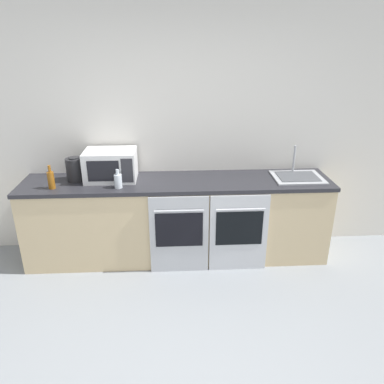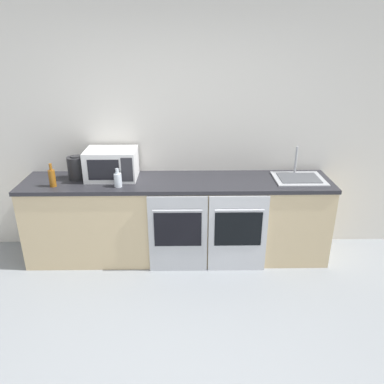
# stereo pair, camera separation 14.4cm
# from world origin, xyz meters

# --- Properties ---
(wall_back) EXTENTS (10.00, 0.06, 2.60)m
(wall_back) POSITION_xyz_m (0.00, 2.18, 1.30)
(wall_back) COLOR silver
(wall_back) RESTS_ON ground_plane
(counter_back) EXTENTS (3.19, 0.62, 0.89)m
(counter_back) POSITION_xyz_m (0.00, 1.85, 0.44)
(counter_back) COLOR #D1B789
(counter_back) RESTS_ON ground_plane
(oven_left) EXTENTS (0.59, 0.06, 0.84)m
(oven_left) POSITION_xyz_m (0.01, 1.54, 0.43)
(oven_left) COLOR #B7BABF
(oven_left) RESTS_ON ground_plane
(oven_right) EXTENTS (0.59, 0.06, 0.84)m
(oven_right) POSITION_xyz_m (0.61, 1.54, 0.43)
(oven_right) COLOR silver
(oven_right) RESTS_ON ground_plane
(microwave) EXTENTS (0.52, 0.38, 0.31)m
(microwave) POSITION_xyz_m (-0.68, 1.93, 1.04)
(microwave) COLOR silver
(microwave) RESTS_ON counter_back
(bottle_amber) EXTENTS (0.07, 0.07, 0.24)m
(bottle_amber) POSITION_xyz_m (-1.22, 1.70, 0.98)
(bottle_amber) COLOR #8C5114
(bottle_amber) RESTS_ON counter_back
(bottle_clear) EXTENTS (0.08, 0.08, 0.19)m
(bottle_clear) POSITION_xyz_m (-0.58, 1.68, 0.96)
(bottle_clear) COLOR silver
(bottle_clear) RESTS_ON counter_back
(kettle) EXTENTS (0.18, 0.18, 0.25)m
(kettle) POSITION_xyz_m (-1.04, 1.91, 1.01)
(kettle) COLOR #232326
(kettle) RESTS_ON counter_back
(sink) EXTENTS (0.51, 0.42, 0.30)m
(sink) POSITION_xyz_m (1.26, 1.86, 0.90)
(sink) COLOR #A8AAAF
(sink) RESTS_ON counter_back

